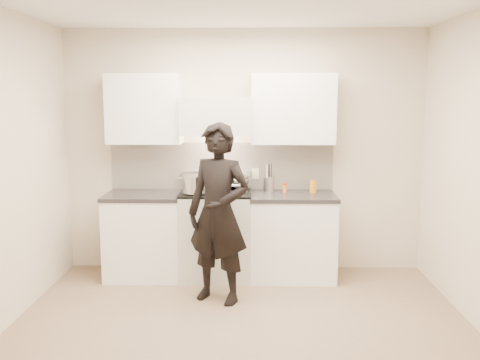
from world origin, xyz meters
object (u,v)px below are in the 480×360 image
counter_right (292,236)px  stove (216,234)px  person (218,213)px  wok (235,180)px  utensil_crock (269,183)px

counter_right → stove: bearing=-180.0°
stove → counter_right: 0.83m
stove → counter_right: stove is taller
stove → counter_right: bearing=0.0°
counter_right → person: (-0.76, -0.72, 0.40)m
stove → person: (0.07, -0.72, 0.39)m
counter_right → person: 1.12m
counter_right → person: person is taller
wok → person: (-0.13, -0.86, -0.19)m
wok → utensil_crock: (0.38, 0.01, -0.04)m
stove → utensil_crock: bearing=15.4°
counter_right → wok: size_ratio=2.12×
utensil_crock → wok: bearing=-177.8°
stove → person: bearing=-84.2°
counter_right → wok: 0.88m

